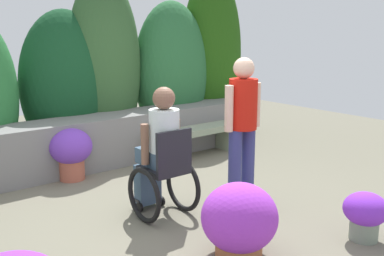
% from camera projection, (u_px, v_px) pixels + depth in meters
% --- Properties ---
extents(ground_plane, '(12.74, 12.74, 0.00)m').
position_uv_depth(ground_plane, '(166.00, 213.00, 4.70)').
color(ground_plane, '#6D6957').
extents(stone_retaining_wall, '(5.81, 0.60, 0.69)m').
position_uv_depth(stone_retaining_wall, '(82.00, 144.00, 6.12)').
color(stone_retaining_wall, slate).
rests_on(stone_retaining_wall, ground).
extents(hedge_backdrop, '(6.74, 1.11, 2.85)m').
position_uv_depth(hedge_backdrop, '(82.00, 75.00, 6.55)').
color(hedge_backdrop, '#185425').
rests_on(hedge_backdrop, ground).
extents(stone_bench, '(1.64, 0.38, 0.44)m').
position_uv_depth(stone_bench, '(195.00, 137.00, 6.76)').
color(stone_bench, gray).
rests_on(stone_bench, ground).
extents(person_in_wheelchair, '(0.53, 0.66, 1.33)m').
position_uv_depth(person_in_wheelchair, '(161.00, 157.00, 4.53)').
color(person_in_wheelchair, black).
rests_on(person_in_wheelchair, ground).
extents(person_standing_companion, '(0.49, 0.30, 1.59)m').
position_uv_depth(person_standing_companion, '(243.00, 122.00, 4.77)').
color(person_standing_companion, navy).
rests_on(person_standing_companion, ground).
extents(flower_pot_purple_near, '(0.64, 0.64, 0.64)m').
position_uv_depth(flower_pot_purple_near, '(239.00, 221.00, 3.76)').
color(flower_pot_purple_near, '#A35C37').
rests_on(flower_pot_purple_near, ground).
extents(flower_pot_terracotta_by_wall, '(0.40, 0.40, 0.44)m').
position_uv_depth(flower_pot_terracotta_by_wall, '(365.00, 213.00, 4.07)').
color(flower_pot_terracotta_by_wall, gray).
rests_on(flower_pot_terracotta_by_wall, ground).
extents(flower_pot_red_accent, '(0.54, 0.54, 0.66)m').
position_uv_depth(flower_pot_red_accent, '(71.00, 151.00, 5.68)').
color(flower_pot_red_accent, '#B15944').
rests_on(flower_pot_red_accent, ground).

